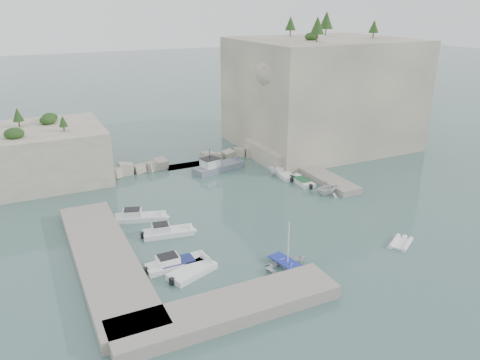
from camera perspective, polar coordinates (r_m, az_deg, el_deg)
name	(u,v)px	position (r m, az deg, el deg)	size (l,w,h in m)	color
ground	(264,224)	(50.46, 3.00, -5.37)	(400.00, 400.00, 0.00)	#466A65
cliff_east	(321,93)	(78.33, 9.89, 10.40)	(26.00, 22.00, 17.00)	beige
cliff_terrace	(283,152)	(70.59, 5.24, 3.42)	(8.00, 10.00, 2.50)	beige
outcrop_west	(41,154)	(67.20, -23.07, 2.92)	(16.00, 14.00, 7.00)	beige
quay_west	(105,259)	(44.48, -16.16, -9.27)	(5.00, 24.00, 1.10)	#9E9689
quay_south	(228,309)	(36.70, -1.44, -15.40)	(18.00, 4.00, 1.10)	#9E9689
ledge_east	(316,173)	(64.80, 9.22, 0.83)	(3.00, 16.00, 0.80)	#9E9689
breakwater	(186,161)	(68.51, -6.63, 2.34)	(28.00, 3.00, 1.40)	beige
motorboat_d	(177,266)	(43.16, -7.66, -10.40)	(6.11, 1.82, 1.40)	white
motorboat_e	(192,274)	(41.94, -5.84, -11.32)	(4.84, 1.98, 0.70)	white
motorboat_b	(169,235)	(48.70, -8.68, -6.61)	(5.60, 1.83, 1.40)	white
motorboat_a	(141,220)	(52.46, -12.02, -4.76)	(6.13, 1.82, 1.40)	silver
rowboat	(287,268)	(42.84, 5.81, -10.57)	(3.04, 4.25, 0.88)	white
inflatable_dinghy	(401,245)	(48.94, 18.99, -7.45)	(3.21, 1.56, 0.44)	white
tender_east_a	(327,194)	(59.01, 10.56, -1.70)	(3.20, 3.71, 1.96)	white
tender_east_b	(302,183)	(61.96, 7.57, -0.41)	(4.67, 1.59, 0.70)	silver
tender_east_c	(284,176)	(64.29, 5.34, 0.48)	(5.10, 1.65, 0.70)	silver
tender_east_d	(281,173)	(65.42, 5.07, 0.85)	(1.68, 4.47, 1.73)	white
work_boat	(219,170)	(66.42, -2.61, 1.22)	(8.38, 2.47, 2.20)	slate
rowboat_mast	(289,242)	(41.58, 5.93, -7.58)	(0.10, 0.10, 4.20)	white
vegetation	(292,33)	(75.52, 6.35, 17.41)	(53.48, 13.88, 13.40)	#1E4219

